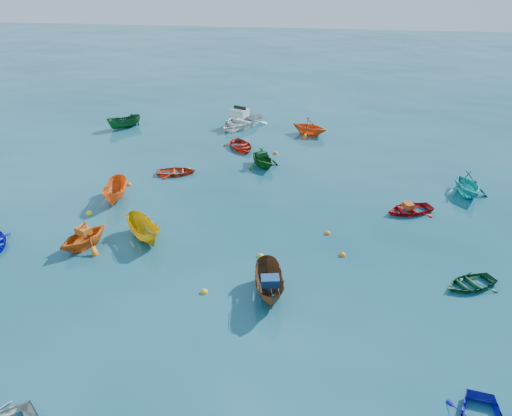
# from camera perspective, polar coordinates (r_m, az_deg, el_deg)

# --- Properties ---
(ground) EXTENTS (160.00, 160.00, 0.00)m
(ground) POSITION_cam_1_polar(r_m,az_deg,el_deg) (23.02, -1.84, -6.54)
(ground) COLOR #093B47
(ground) RESTS_ON ground
(sampan_brown_mid) EXTENTS (1.80, 3.35, 1.23)m
(sampan_brown_mid) POSITION_cam_1_polar(r_m,az_deg,el_deg) (21.22, 1.57, -9.85)
(sampan_brown_mid) COLOR #56361F
(sampan_brown_mid) RESTS_ON ground
(dinghy_orange_w) EXTENTS (3.27, 3.45, 1.43)m
(dinghy_orange_w) POSITION_cam_1_polar(r_m,az_deg,el_deg) (25.73, -18.92, -4.22)
(dinghy_orange_w) COLOR orange
(dinghy_orange_w) RESTS_ON ground
(sampan_yellow_mid) EXTENTS (2.90, 3.05, 1.18)m
(sampan_yellow_mid) POSITION_cam_1_polar(r_m,az_deg,el_deg) (25.60, -12.55, -3.46)
(sampan_yellow_mid) COLOR gold
(sampan_yellow_mid) RESTS_ON ground
(dinghy_green_e) EXTENTS (2.91, 2.65, 0.49)m
(dinghy_green_e) POSITION_cam_1_polar(r_m,az_deg,el_deg) (23.55, 23.20, -8.21)
(dinghy_green_e) COLOR #0F4122
(dinghy_green_e) RESTS_ON ground
(dinghy_cyan_se) EXTENTS (2.97, 3.29, 1.52)m
(dinghy_cyan_se) POSITION_cam_1_polar(r_m,az_deg,el_deg) (32.05, 22.80, 1.46)
(dinghy_cyan_se) COLOR #1CB3B1
(dinghy_cyan_se) RESTS_ON ground
(dinghy_red_nw) EXTENTS (2.83, 2.31, 0.51)m
(dinghy_red_nw) POSITION_cam_1_polar(r_m,az_deg,el_deg) (32.71, -9.08, 3.86)
(dinghy_red_nw) COLOR red
(dinghy_red_nw) RESTS_ON ground
(sampan_orange_n) EXTENTS (1.69, 3.24, 1.19)m
(sampan_orange_n) POSITION_cam_1_polar(r_m,az_deg,el_deg) (30.04, -15.60, 0.97)
(sampan_orange_n) COLOR orange
(sampan_orange_n) RESTS_ON ground
(dinghy_green_n) EXTENTS (3.34, 3.41, 1.36)m
(dinghy_green_n) POSITION_cam_1_polar(r_m,az_deg,el_deg) (33.53, 0.73, 4.81)
(dinghy_green_n) COLOR #145518
(dinghy_green_n) RESTS_ON ground
(dinghy_red_ne) EXTENTS (3.23, 2.85, 0.56)m
(dinghy_red_ne) POSITION_cam_1_polar(r_m,az_deg,el_deg) (28.77, 17.04, -0.46)
(dinghy_red_ne) COLOR #A30D10
(dinghy_red_ne) RESTS_ON ground
(dinghy_red_far) EXTENTS (3.32, 3.60, 0.61)m
(dinghy_red_far) POSITION_cam_1_polar(r_m,az_deg,el_deg) (36.66, -1.73, 6.81)
(dinghy_red_far) COLOR red
(dinghy_red_far) RESTS_ON ground
(dinghy_orange_far) EXTENTS (3.63, 3.43, 1.52)m
(dinghy_orange_far) POSITION_cam_1_polar(r_m,az_deg,el_deg) (39.80, 6.10, 8.34)
(dinghy_orange_far) COLOR orange
(dinghy_orange_far) RESTS_ON ground
(sampan_green_far) EXTENTS (2.81, 2.70, 1.10)m
(sampan_green_far) POSITION_cam_1_polar(r_m,az_deg,el_deg) (42.55, -14.74, 8.85)
(sampan_green_far) COLOR #125020
(sampan_green_far) RESTS_ON ground
(motorboat_white) EXTENTS (5.01, 5.66, 1.57)m
(motorboat_white) POSITION_cam_1_polar(r_m,az_deg,el_deg) (41.68, -1.80, 9.36)
(motorboat_white) COLOR white
(motorboat_white) RESTS_ON ground
(tarp_blue_a) EXTENTS (0.85, 0.71, 0.36)m
(tarp_blue_a) POSITION_cam_1_polar(r_m,az_deg,el_deg) (20.63, 1.63, -8.34)
(tarp_blue_a) COLOR navy
(tarp_blue_a) RESTS_ON sampan_brown_mid
(tarp_orange_a) EXTENTS (0.84, 0.76, 0.33)m
(tarp_orange_a) POSITION_cam_1_polar(r_m,az_deg,el_deg) (25.33, -19.13, -2.47)
(tarp_orange_a) COLOR #D55B15
(tarp_orange_a) RESTS_ON dinghy_orange_w
(tarp_green_b) EXTENTS (0.80, 0.77, 0.31)m
(tarp_green_b) POSITION_cam_1_polar(r_m,az_deg,el_deg) (33.30, 0.65, 6.20)
(tarp_green_b) COLOR #104119
(tarp_green_b) RESTS_ON dinghy_green_n
(tarp_orange_b) EXTENTS (0.66, 0.73, 0.29)m
(tarp_orange_b) POSITION_cam_1_polar(r_m,az_deg,el_deg) (28.53, 16.99, 0.27)
(tarp_orange_b) COLOR #B04612
(tarp_orange_b) RESTS_ON dinghy_red_ne
(buoy_ye_a) EXTENTS (0.31, 0.31, 0.31)m
(buoy_ye_a) POSITION_cam_1_polar(r_m,az_deg,el_deg) (21.44, -5.93, -9.58)
(buoy_ye_a) COLOR gold
(buoy_ye_a) RESTS_ON ground
(buoy_or_b) EXTENTS (0.32, 0.32, 0.32)m
(buoy_or_b) POSITION_cam_1_polar(r_m,az_deg,el_deg) (24.03, 9.84, -5.37)
(buoy_or_b) COLOR orange
(buoy_or_b) RESTS_ON ground
(buoy_ye_b) EXTENTS (0.37, 0.37, 0.37)m
(buoy_ye_b) POSITION_cam_1_polar(r_m,az_deg,el_deg) (28.81, -18.50, -0.65)
(buoy_ye_b) COLOR yellow
(buoy_ye_b) RESTS_ON ground
(buoy_or_c) EXTENTS (0.34, 0.34, 0.34)m
(buoy_or_c) POSITION_cam_1_polar(r_m,az_deg,el_deg) (31.70, -14.34, 2.55)
(buoy_or_c) COLOR #FD640D
(buoy_or_c) RESTS_ON ground
(buoy_ye_c) EXTENTS (0.29, 0.29, 0.29)m
(buoy_ye_c) POSITION_cam_1_polar(r_m,az_deg,el_deg) (23.62, 0.53, -5.55)
(buoy_ye_c) COLOR yellow
(buoy_ye_c) RESTS_ON ground
(buoy_or_d) EXTENTS (0.30, 0.30, 0.30)m
(buoy_or_d) POSITION_cam_1_polar(r_m,az_deg,el_deg) (25.69, 8.17, -2.94)
(buoy_or_d) COLOR orange
(buoy_or_d) RESTS_ON ground
(buoy_ye_d) EXTENTS (0.37, 0.37, 0.37)m
(buoy_ye_d) POSITION_cam_1_polar(r_m,az_deg,el_deg) (33.11, -7.67, 4.26)
(buoy_ye_d) COLOR yellow
(buoy_ye_d) RESTS_ON ground
(buoy_or_e) EXTENTS (0.35, 0.35, 0.35)m
(buoy_or_e) POSITION_cam_1_polar(r_m,az_deg,el_deg) (35.69, 2.23, 6.22)
(buoy_or_e) COLOR orange
(buoy_or_e) RESTS_ON ground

